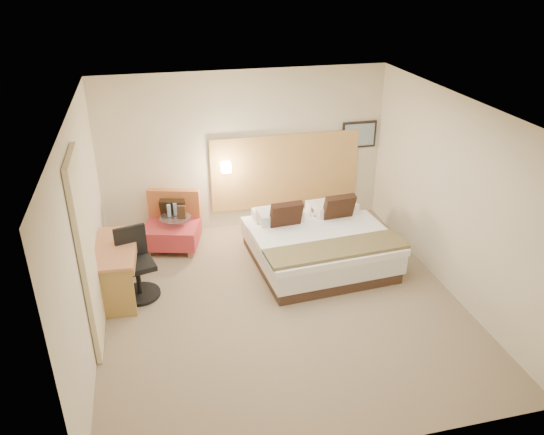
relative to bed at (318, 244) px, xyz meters
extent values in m
cube|color=#816E56|center=(-0.82, -0.94, -0.33)|extent=(4.80, 5.00, 0.02)
cube|color=silver|center=(-0.82, -0.94, 2.39)|extent=(4.80, 5.00, 0.02)
cube|color=beige|center=(-0.82, 1.57, 1.03)|extent=(4.80, 0.02, 2.70)
cube|color=beige|center=(-0.82, -3.45, 1.03)|extent=(4.80, 0.02, 2.70)
cube|color=beige|center=(-3.23, -0.94, 1.03)|extent=(0.02, 5.00, 2.70)
cube|color=beige|center=(1.59, -0.94, 1.03)|extent=(0.02, 5.00, 2.70)
cube|color=#BB8849|center=(-0.12, 1.53, 0.63)|extent=(2.60, 0.04, 1.30)
cube|color=black|center=(1.20, 1.54, 1.18)|extent=(0.62, 0.03, 0.47)
cube|color=gray|center=(1.20, 1.52, 1.18)|extent=(0.54, 0.01, 0.39)
cylinder|color=white|center=(-1.17, 1.48, 0.83)|extent=(0.02, 0.12, 0.02)
cube|color=#F9E8C2|center=(-1.17, 1.42, 0.83)|extent=(0.15, 0.15, 0.15)
cube|color=beige|center=(-3.18, -1.19, 0.90)|extent=(0.06, 0.90, 2.42)
cylinder|color=#7DAFC2|center=(-2.17, 1.00, 0.34)|extent=(0.08, 0.08, 0.20)
cylinder|color=#7D93C1|center=(-2.07, 1.04, 0.34)|extent=(0.08, 0.08, 0.20)
cube|color=#382617|center=(-1.98, 0.88, 0.35)|extent=(0.14, 0.09, 0.22)
cube|color=#3C281E|center=(0.00, 0.00, -0.23)|extent=(2.02, 2.02, 0.18)
cube|color=silver|center=(0.00, 0.00, 0.00)|extent=(2.09, 2.09, 0.29)
cube|color=white|center=(0.02, -0.28, 0.20)|extent=(2.10, 1.55, 0.10)
cube|color=white|center=(-0.52, 0.68, 0.24)|extent=(0.71, 0.42, 0.18)
cube|color=white|center=(0.41, 0.75, 0.24)|extent=(0.71, 0.42, 0.18)
cube|color=silver|center=(-0.50, 0.43, 0.33)|extent=(0.71, 0.42, 0.18)
cube|color=white|center=(0.43, 0.50, 0.33)|extent=(0.71, 0.42, 0.18)
cube|color=black|center=(-0.46, 0.23, 0.41)|extent=(0.50, 0.30, 0.50)
cube|color=black|center=(0.42, 0.30, 0.41)|extent=(0.50, 0.30, 0.50)
cube|color=#B57B25|center=(0.05, -0.66, 0.27)|extent=(2.08, 0.69, 0.05)
cube|color=#A0714B|center=(-2.56, 0.79, -0.27)|extent=(0.10, 0.10, 0.11)
cube|color=#AA6950|center=(-1.91, 0.61, -0.27)|extent=(0.10, 0.10, 0.11)
cube|color=tan|center=(-2.40, 1.36, -0.27)|extent=(0.10, 0.10, 0.11)
cube|color=tan|center=(-1.75, 1.18, -0.27)|extent=(0.10, 0.10, 0.11)
cube|color=#B02F35|center=(-2.15, 0.98, -0.05)|extent=(1.01, 0.94, 0.32)
cube|color=#AE5B2F|center=(-2.07, 1.28, 0.34)|extent=(0.85, 0.35, 0.48)
cube|color=black|center=(-2.10, 1.17, 0.26)|extent=(0.44, 0.30, 0.42)
cylinder|color=silver|center=(-2.09, 0.95, -0.31)|extent=(0.43, 0.43, 0.02)
cylinder|color=silver|center=(-2.09, 0.95, -0.04)|extent=(0.05, 0.05, 0.52)
cylinder|color=white|center=(-2.09, 0.95, 0.23)|extent=(0.63, 0.63, 0.01)
cube|color=#BC724A|center=(-2.96, -0.18, 0.42)|extent=(0.64, 1.25, 0.04)
cube|color=#A07C3E|center=(-3.00, -0.75, 0.04)|extent=(0.51, 0.07, 0.72)
cube|color=tan|center=(-2.92, 0.38, 0.04)|extent=(0.51, 0.07, 0.72)
cube|color=#AD7244|center=(-2.91, -0.19, 0.34)|extent=(0.53, 1.16, 0.10)
cylinder|color=black|center=(-2.70, -0.31, -0.29)|extent=(0.68, 0.68, 0.04)
cylinder|color=black|center=(-2.70, -0.31, -0.05)|extent=(0.08, 0.08, 0.43)
cube|color=black|center=(-2.70, -0.31, 0.19)|extent=(0.55, 0.55, 0.08)
cube|color=black|center=(-2.75, -0.11, 0.46)|extent=(0.43, 0.16, 0.45)
camera|label=1|loc=(-2.34, -6.76, 3.95)|focal=35.00mm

